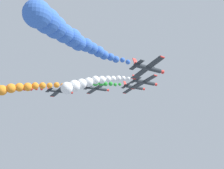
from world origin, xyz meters
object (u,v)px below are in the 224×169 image
airplane_left_outer (60,91)px  airplane_right_outer (149,68)px  airplane_right_inner (145,82)px  airplane_lead (134,87)px  airplane_left_inner (97,89)px

airplane_left_outer → airplane_right_outer: size_ratio=1.00×
airplane_left_outer → airplane_right_inner: bearing=16.5°
airplane_lead → airplane_left_outer: (-20.61, -17.97, -0.97)m
airplane_lead → airplane_right_outer: 29.82m
airplane_lead → airplane_right_inner: bearing=-35.4°
airplane_lead → airplane_right_inner: size_ratio=1.00×
airplane_right_inner → airplane_left_outer: airplane_right_inner is taller
airplane_left_inner → airplane_right_outer: bearing=-19.0°
airplane_left_inner → airplane_left_outer: airplane_left_inner is taller
airplane_right_outer → airplane_lead: bearing=138.6°
airplane_right_inner → airplane_left_outer: 33.81m
airplane_left_outer → airplane_right_outer: (42.97, -1.76, 0.40)m
airplane_left_inner → airplane_right_outer: 34.90m
airplane_right_inner → airplane_lead: bearing=144.6°
airplane_lead → airplane_left_inner: size_ratio=1.00×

